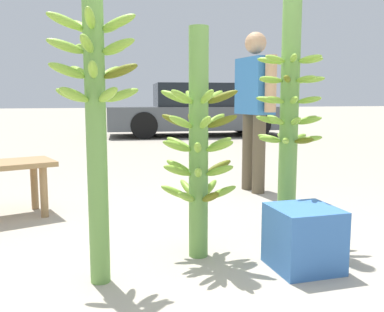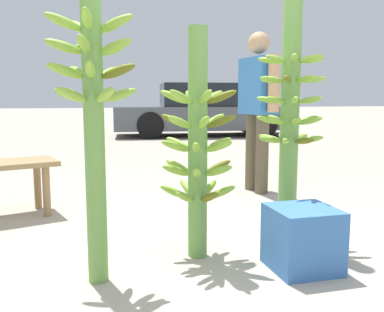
{
  "view_description": "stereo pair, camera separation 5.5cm",
  "coord_description": "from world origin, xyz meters",
  "px_view_note": "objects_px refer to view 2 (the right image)",
  "views": [
    {
      "loc": [
        -0.78,
        -2.12,
        0.95
      ],
      "look_at": [
        -0.02,
        0.52,
        0.58
      ],
      "focal_mm": 40.0,
      "sensor_mm": 36.0,
      "label": 1
    },
    {
      "loc": [
        -0.73,
        -2.13,
        0.95
      ],
      "look_at": [
        -0.02,
        0.52,
        0.58
      ],
      "focal_mm": 40.0,
      "sensor_mm": 36.0,
      "label": 2
    }
  ],
  "objects_px": {
    "banana_stalk_left": "(93,98)",
    "vendor_person": "(258,99)",
    "banana_stalk_center": "(198,145)",
    "parked_car": "(205,111)",
    "banana_stalk_right": "(290,109)",
    "produce_crate": "(302,239)"
  },
  "relations": [
    {
      "from": "vendor_person",
      "to": "banana_stalk_center",
      "type": "bearing_deg",
      "value": -40.54
    },
    {
      "from": "banana_stalk_center",
      "to": "banana_stalk_left",
      "type": "bearing_deg",
      "value": -160.38
    },
    {
      "from": "banana_stalk_left",
      "to": "banana_stalk_center",
      "type": "distance_m",
      "value": 0.69
    },
    {
      "from": "vendor_person",
      "to": "parked_car",
      "type": "bearing_deg",
      "value": 161.35
    },
    {
      "from": "vendor_person",
      "to": "produce_crate",
      "type": "bearing_deg",
      "value": -22.73
    },
    {
      "from": "banana_stalk_right",
      "to": "vendor_person",
      "type": "distance_m",
      "value": 1.49
    },
    {
      "from": "vendor_person",
      "to": "parked_car",
      "type": "relative_size",
      "value": 0.35
    },
    {
      "from": "banana_stalk_right",
      "to": "banana_stalk_center",
      "type": "bearing_deg",
      "value": -167.13
    },
    {
      "from": "banana_stalk_center",
      "to": "parked_car",
      "type": "xyz_separation_m",
      "value": [
        2.45,
        8.05,
        -0.05
      ]
    },
    {
      "from": "banana_stalk_left",
      "to": "produce_crate",
      "type": "xyz_separation_m",
      "value": [
        1.11,
        -0.13,
        -0.77
      ]
    },
    {
      "from": "banana_stalk_left",
      "to": "vendor_person",
      "type": "bearing_deg",
      "value": 47.21
    },
    {
      "from": "banana_stalk_right",
      "to": "produce_crate",
      "type": "distance_m",
      "value": 0.88
    },
    {
      "from": "banana_stalk_center",
      "to": "parked_car",
      "type": "bearing_deg",
      "value": 73.06
    },
    {
      "from": "vendor_person",
      "to": "parked_car",
      "type": "height_order",
      "value": "vendor_person"
    },
    {
      "from": "banana_stalk_right",
      "to": "produce_crate",
      "type": "xyz_separation_m",
      "value": [
        -0.16,
        -0.5,
        -0.7
      ]
    },
    {
      "from": "banana_stalk_left",
      "to": "banana_stalk_center",
      "type": "relative_size",
      "value": 1.29
    },
    {
      "from": "banana_stalk_right",
      "to": "parked_car",
      "type": "height_order",
      "value": "banana_stalk_right"
    },
    {
      "from": "banana_stalk_left",
      "to": "banana_stalk_center",
      "type": "bearing_deg",
      "value": 19.62
    },
    {
      "from": "banana_stalk_center",
      "to": "vendor_person",
      "type": "relative_size",
      "value": 0.85
    },
    {
      "from": "banana_stalk_center",
      "to": "banana_stalk_right",
      "type": "bearing_deg",
      "value": 12.87
    },
    {
      "from": "parked_car",
      "to": "banana_stalk_center",
      "type": "bearing_deg",
      "value": 169.76
    },
    {
      "from": "produce_crate",
      "to": "parked_car",
      "type": "bearing_deg",
      "value": 76.98
    }
  ]
}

